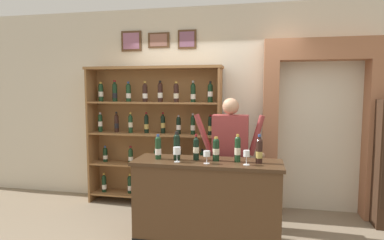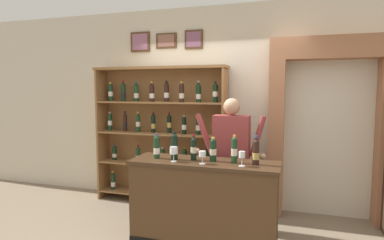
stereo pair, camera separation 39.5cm
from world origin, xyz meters
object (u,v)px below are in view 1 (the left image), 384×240
tasting_bottle_riserva (196,148)px  tasting_bottle_brunello (216,149)px  tasting_bottle_super_tuscan (177,147)px  shopkeeper (230,147)px  wine_glass_center (177,151)px  tasting_counter (207,202)px  tasting_bottle_rosso (259,150)px  tasting_bottle_vin_santo (238,149)px  wine_shelf (154,130)px  wine_glass_right (246,154)px  tasting_bottle_grappa (158,147)px  wine_glass_left (207,154)px

tasting_bottle_riserva → tasting_bottle_brunello: tasting_bottle_riserva is taller
tasting_bottle_super_tuscan → tasting_bottle_riserva: bearing=11.5°
shopkeeper → tasting_bottle_brunello: bearing=-103.8°
tasting_bottle_super_tuscan → wine_glass_center: tasting_bottle_super_tuscan is taller
tasting_counter → tasting_bottle_rosso: size_ratio=5.27×
tasting_bottle_vin_santo → wine_shelf: bearing=140.7°
wine_shelf → tasting_bottle_riserva: 1.39m
tasting_bottle_super_tuscan → tasting_bottle_brunello: size_ratio=1.19×
tasting_bottle_rosso → tasting_bottle_vin_santo: bearing=176.6°
tasting_bottle_brunello → wine_glass_center: 0.45m
tasting_counter → tasting_bottle_super_tuscan: (-0.35, -0.02, 0.64)m
tasting_bottle_riserva → wine_glass_right: size_ratio=1.87×
tasting_bottle_vin_santo → wine_glass_right: 0.17m
tasting_bottle_rosso → wine_glass_center: tasting_bottle_rosso is taller
tasting_bottle_grappa → wine_glass_right: bearing=-5.4°
shopkeeper → wine_glass_left: (-0.20, -0.65, 0.03)m
shopkeeper → tasting_bottle_rosso: shopkeeper is taller
wine_glass_right → shopkeeper: bearing=110.2°
tasting_bottle_super_tuscan → tasting_bottle_brunello: tasting_bottle_super_tuscan is taller
wine_glass_left → wine_glass_right: (0.43, 0.03, 0.01)m
wine_glass_left → wine_glass_center: wine_glass_center is taller
tasting_bottle_rosso → tasting_counter: bearing=-179.8°
tasting_bottle_grappa → tasting_bottle_vin_santo: bearing=1.9°
wine_shelf → tasting_counter: 1.63m
wine_shelf → tasting_bottle_rosso: 1.93m
tasting_bottle_grappa → tasting_bottle_riserva: 0.45m
tasting_bottle_brunello → tasting_bottle_vin_santo: size_ratio=0.88×
tasting_counter → wine_glass_right: (0.45, -0.11, 0.60)m
wine_glass_right → tasting_bottle_riserva: bearing=166.6°
tasting_bottle_riserva → tasting_bottle_brunello: size_ratio=1.09×
tasting_bottle_rosso → wine_glass_right: 0.18m
wine_glass_left → tasting_bottle_vin_santo: bearing=25.4°
tasting_bottle_grappa → tasting_bottle_riserva: size_ratio=0.97×
wine_shelf → tasting_bottle_vin_santo: (1.34, -1.10, -0.03)m
wine_shelf → wine_glass_center: (0.67, -1.24, -0.06)m
tasting_bottle_grappa → wine_glass_center: tasting_bottle_grappa is taller
tasting_bottle_super_tuscan → tasting_bottle_brunello: bearing=5.7°
tasting_bottle_brunello → wine_glass_right: bearing=-21.7°
wine_shelf → tasting_bottle_grappa: size_ratio=7.21×
wine_glass_center → tasting_bottle_super_tuscan: bearing=105.0°
tasting_bottle_rosso → wine_glass_center: 0.91m
wine_glass_left → wine_glass_right: 0.43m
wine_shelf → tasting_bottle_grappa: wine_shelf is taller
tasting_bottle_grappa → wine_glass_center: bearing=-23.4°
wine_shelf → tasting_counter: wine_shelf is taller
tasting_bottle_riserva → tasting_bottle_vin_santo: bearing=-1.2°
tasting_bottle_riserva → wine_glass_center: tasting_bottle_riserva is taller
tasting_counter → shopkeeper: shopkeeper is taller
tasting_bottle_brunello → wine_glass_right: tasting_bottle_brunello is taller
shopkeeper → tasting_bottle_riserva: (-0.35, -0.48, 0.07)m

